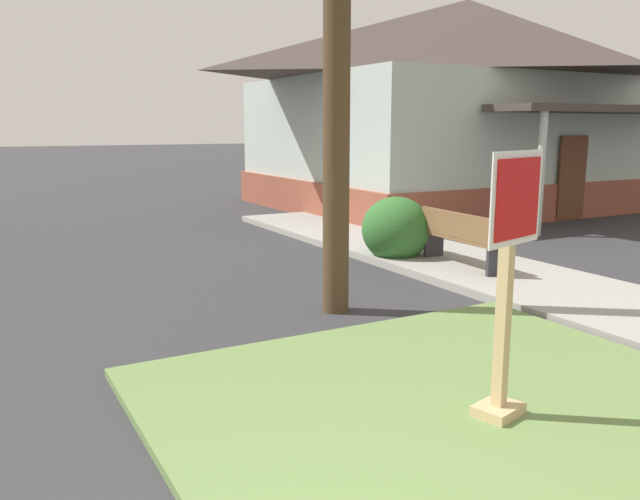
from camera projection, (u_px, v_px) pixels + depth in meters
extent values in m
cube|color=#668447|center=(519.00, 440.00, 4.63)|extent=(4.75, 5.55, 0.08)
cube|color=#9E9B93|center=(503.00, 276.00, 9.60)|extent=(2.20, 15.24, 0.12)
cube|color=tan|center=(505.00, 291.00, 4.77)|extent=(0.11, 0.11, 1.96)
cube|color=tan|center=(498.00, 410.00, 4.95)|extent=(0.42, 0.36, 0.08)
cube|color=white|center=(516.00, 198.00, 4.60)|extent=(0.66, 0.19, 0.68)
cube|color=red|center=(518.00, 199.00, 4.59)|extent=(0.56, 0.16, 0.58)
cube|color=brown|center=(464.00, 238.00, 10.01)|extent=(0.49, 1.74, 0.06)
cube|color=brown|center=(455.00, 224.00, 9.89)|extent=(0.14, 1.72, 0.38)
cube|color=#2D2D33|center=(497.00, 262.00, 9.36)|extent=(0.36, 0.08, 0.41)
cube|color=#2D2D33|center=(434.00, 244.00, 10.74)|extent=(0.36, 0.08, 0.41)
cube|color=brown|center=(461.00, 188.00, 19.10)|extent=(10.79, 7.93, 0.90)
cube|color=#B2C1B7|center=(463.00, 128.00, 18.77)|extent=(10.57, 7.77, 2.63)
pyramid|color=#423833|center=(467.00, 41.00, 18.30)|extent=(11.33, 8.32, 2.25)
cube|color=#423833|center=(602.00, 109.00, 14.67)|extent=(5.93, 1.40, 0.16)
cylinder|color=#B2C1B7|center=(541.00, 173.00, 13.30)|extent=(0.16, 0.16, 2.65)
cube|color=brown|center=(572.00, 177.00, 15.56)|extent=(0.90, 0.06, 2.00)
ellipsoid|color=#31692D|center=(396.00, 229.00, 10.86)|extent=(1.16, 1.16, 1.11)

